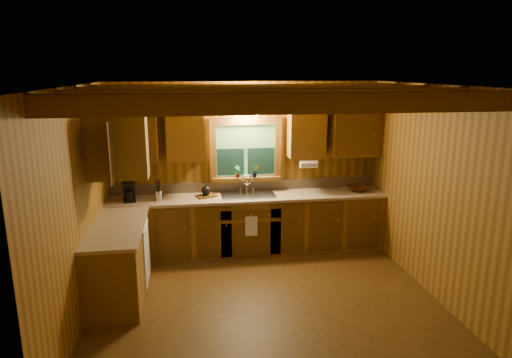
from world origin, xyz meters
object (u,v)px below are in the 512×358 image
object	(u,v)px
coffee_maker	(129,192)
cutting_board	(206,196)
sink	(248,198)
wicker_basket	(358,188)

from	to	relation	value
coffee_maker	cutting_board	world-z (taller)	coffee_maker
sink	cutting_board	distance (m)	0.64
cutting_board	wicker_basket	bearing A→B (deg)	-23.60
coffee_maker	cutting_board	bearing A→B (deg)	-10.90
coffee_maker	wicker_basket	distance (m)	3.52
coffee_maker	wicker_basket	world-z (taller)	coffee_maker
wicker_basket	sink	bearing A→B (deg)	-179.78
coffee_maker	cutting_board	distance (m)	1.13
cutting_board	wicker_basket	xyz separation A→B (m)	(2.40, -0.01, 0.03)
coffee_maker	cutting_board	xyz separation A→B (m)	(1.12, 0.06, -0.13)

